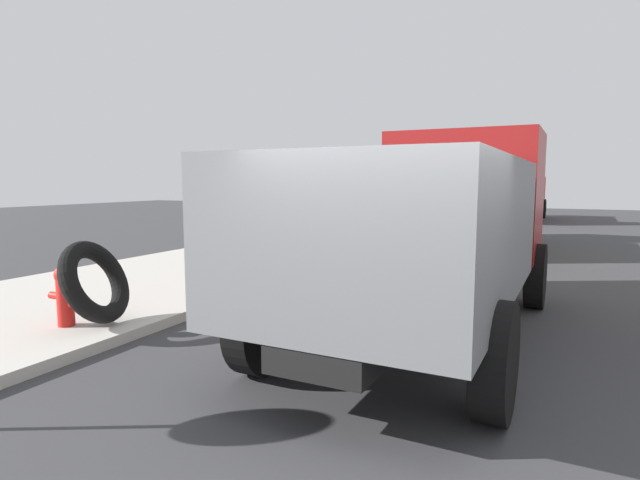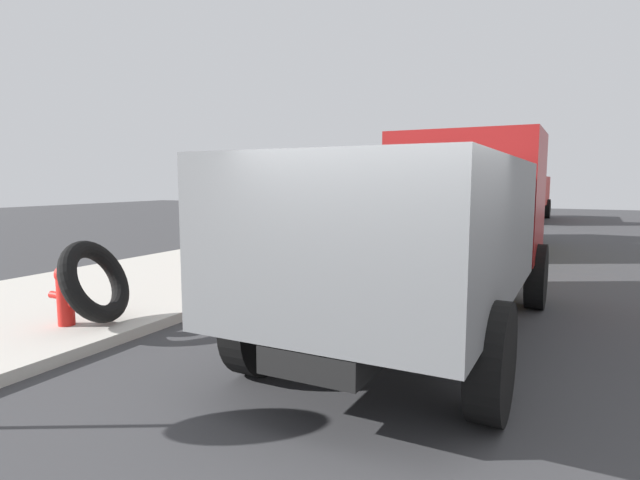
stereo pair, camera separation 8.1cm
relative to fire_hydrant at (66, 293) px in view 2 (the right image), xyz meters
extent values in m
plane|color=#38383A|center=(-0.69, -4.98, -0.60)|extent=(80.00, 80.00, 0.00)
cylinder|color=red|center=(0.00, 0.01, -0.12)|extent=(0.22, 0.22, 0.65)
sphere|color=red|center=(0.00, 0.01, 0.27)|extent=(0.26, 0.26, 0.26)
cylinder|color=red|center=(0.00, -0.19, -0.05)|extent=(0.10, 0.18, 0.10)
cylinder|color=red|center=(0.00, 0.21, -0.05)|extent=(0.10, 0.18, 0.10)
cylinder|color=red|center=(0.00, -0.19, -0.12)|extent=(0.12, 0.18, 0.12)
torus|color=black|center=(0.24, -0.32, 0.15)|extent=(1.36, 0.99, 1.21)
cube|color=slate|center=(1.17, -4.45, 1.00)|extent=(4.87, 2.63, 1.60)
cube|color=maroon|center=(4.77, -4.54, 1.30)|extent=(2.07, 2.55, 2.20)
cube|color=black|center=(2.27, -4.48, 0.07)|extent=(7.02, 1.09, 0.24)
cylinder|color=black|center=(4.60, -3.29, -0.05)|extent=(1.11, 0.33, 1.10)
cylinder|color=black|center=(4.54, -5.79, -0.05)|extent=(1.11, 0.33, 1.10)
cylinder|color=black|center=(0.00, -3.17, -0.05)|extent=(1.11, 0.33, 1.10)
cylinder|color=black|center=(-0.06, -5.66, -0.05)|extent=(1.11, 0.33, 1.10)
cube|color=gold|center=(11.43, -3.34, 1.00)|extent=(4.91, 2.72, 1.60)
cube|color=silver|center=(15.02, -3.50, 1.30)|extent=(2.11, 2.59, 2.20)
cube|color=black|center=(12.53, -3.39, 0.07)|extent=(7.03, 1.22, 0.24)
cylinder|color=black|center=(14.88, -2.24, -0.05)|extent=(1.11, 0.35, 1.10)
cylinder|color=black|center=(14.77, -4.74, -0.05)|extent=(1.11, 0.35, 1.10)
cylinder|color=black|center=(10.29, -2.03, -0.05)|extent=(1.11, 0.35, 1.10)
cylinder|color=black|center=(10.17, -4.53, -0.05)|extent=(1.11, 0.35, 1.10)
cube|color=red|center=(26.48, -3.85, 1.00)|extent=(4.89, 2.68, 1.60)
cube|color=silver|center=(22.88, -3.71, 1.30)|extent=(2.10, 2.58, 2.20)
cube|color=black|center=(25.38, -3.81, 0.07)|extent=(7.03, 1.17, 0.24)
cylinder|color=black|center=(23.03, -4.97, -0.05)|extent=(1.11, 0.34, 1.10)
cylinder|color=black|center=(23.13, -2.47, -0.05)|extent=(1.11, 0.34, 1.10)
cylinder|color=black|center=(27.63, -5.15, -0.05)|extent=(1.11, 0.34, 1.10)
cylinder|color=black|center=(27.73, -2.65, -0.05)|extent=(1.11, 0.34, 1.10)
camera|label=1|loc=(-4.69, -6.13, 1.55)|focal=28.52mm
camera|label=2|loc=(-4.66, -6.20, 1.55)|focal=28.52mm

